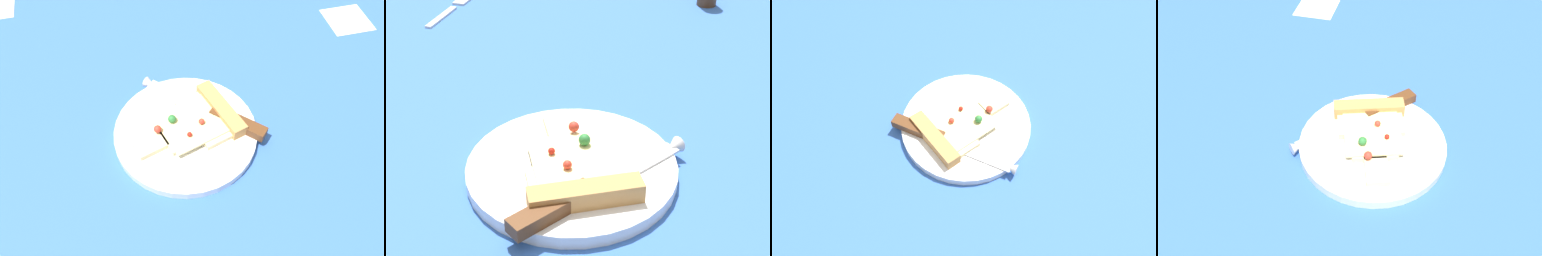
% 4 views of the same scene
% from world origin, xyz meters
% --- Properties ---
extents(ground_plane, '(1.35, 1.35, 0.03)m').
position_xyz_m(ground_plane, '(0.00, 0.00, -0.01)').
color(ground_plane, '#3360B7').
rests_on(ground_plane, ground).
extents(plate, '(0.24, 0.24, 0.02)m').
position_xyz_m(plate, '(-0.04, -0.08, 0.01)').
color(plate, silver).
rests_on(plate, ground_plane).
extents(pizza_slice, '(0.14, 0.19, 0.03)m').
position_xyz_m(pizza_slice, '(-0.03, -0.10, 0.02)').
color(pizza_slice, beige).
rests_on(pizza_slice, plate).
extents(knife, '(0.18, 0.18, 0.02)m').
position_xyz_m(knife, '(-0.02, -0.14, 0.02)').
color(knife, silver).
rests_on(knife, plate).
extents(fork, '(0.05, 0.15, 0.01)m').
position_xyz_m(fork, '(-0.31, 0.40, 0.00)').
color(fork, silver).
rests_on(fork, ground_plane).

